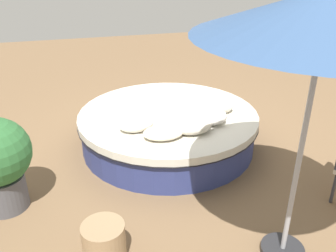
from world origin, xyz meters
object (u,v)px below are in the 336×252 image
Objects in this scene: throw_pillow_0 at (136,125)px; throw_pillow_3 at (211,117)px; round_bed at (168,129)px; throw_pillow_2 at (193,126)px; patio_umbrella at (326,16)px; throw_pillow_1 at (163,133)px; throw_pillow_4 at (218,107)px; side_table at (104,242)px.

throw_pillow_3 is (1.07, -0.04, 0.01)m from throw_pillow_0.
throw_pillow_2 reaches higher than round_bed.
patio_umbrella is at bearing -88.21° from throw_pillow_3.
throw_pillow_0 is 0.77m from throw_pillow_2.
throw_pillow_1 is 0.79m from throw_pillow_3.
patio_umbrella is at bearing -60.94° from throw_pillow_0.
throw_pillow_0 reaches higher than round_bed.
throw_pillow_0 is at bearing 119.06° from patio_umbrella.
throw_pillow_0 is at bearing 177.82° from throw_pillow_3.
patio_umbrella reaches higher than throw_pillow_4.
patio_umbrella is 2.82m from side_table.
throw_pillow_4 is (0.58, 0.52, 0.01)m from throw_pillow_2.
patio_umbrella reaches higher than throw_pillow_0.
throw_pillow_1 is 1.27× the size of side_table.
side_table is at bearing -134.44° from throw_pillow_2.
throw_pillow_0 reaches higher than side_table.
throw_pillow_2 reaches higher than throw_pillow_1.
throw_pillow_3 is at bearing 43.13° from side_table.
throw_pillow_3 is 1.10× the size of side_table.
throw_pillow_2 is at bearing -18.26° from throw_pillow_0.
throw_pillow_0 is 2.89m from patio_umbrella.
throw_pillow_1 is 0.21× the size of patio_umbrella.
throw_pillow_1 reaches higher than side_table.
throw_pillow_0 is 1.07m from throw_pillow_3.
round_bed is at bearing 165.17° from throw_pillow_4.
throw_pillow_4 is 2.77m from side_table.
throw_pillow_3 is 0.40m from throw_pillow_4.
round_bed is 0.87m from throw_pillow_1.
throw_pillow_4 reaches higher than throw_pillow_1.
throw_pillow_4 is 0.19× the size of patio_umbrella.
throw_pillow_0 is 1.00× the size of throw_pillow_3.
round_bed reaches higher than side_table.
throw_pillow_2 is 1.24× the size of side_table.
throw_pillow_3 is at bearing -2.18° from throw_pillow_0.
round_bed is at bearing 133.73° from throw_pillow_3.
round_bed is 5.78× the size of throw_pillow_0.
side_table is at bearing -136.87° from throw_pillow_3.
throw_pillow_0 is 0.88× the size of throw_pillow_2.
throw_pillow_4 is at bearing 44.56° from side_table.
round_bed is 6.34× the size of side_table.
round_bed is 0.81m from throw_pillow_3.
throw_pillow_0 is 1.10× the size of side_table.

